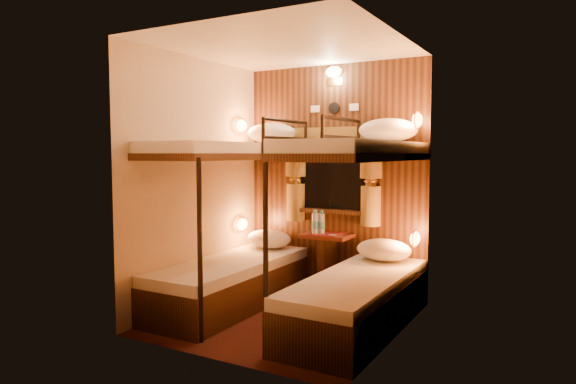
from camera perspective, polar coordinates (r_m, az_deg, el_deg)
The scene contains 22 objects.
floor at distance 4.74m, azimuth -0.19°, elevation -13.87°, with size 2.10×2.10×0.00m, color #33140E.
ceiling at distance 4.59m, azimuth -0.20°, elevation 15.87°, with size 2.10×2.10×0.00m, color silver.
wall_back at distance 5.45m, azimuth 5.25°, elevation 1.37°, with size 2.40×2.40×0.00m, color #C6B293.
wall_front at distance 3.64m, azimuth -8.37°, elevation -0.16°, with size 2.40×2.40×0.00m, color #C6B293.
wall_left at distance 5.08m, azimuth -10.07°, elevation 1.10°, with size 2.40×2.40×0.00m, color #C6B293.
wall_right at distance 4.11m, azimuth 12.02°, elevation 0.31°, with size 2.40×2.40×0.00m, color #C6B293.
back_panel at distance 5.44m, azimuth 5.18°, elevation 1.36°, with size 2.00×0.03×2.40m, color black.
bunk_left at distance 5.00m, azimuth -6.32°, elevation -6.33°, with size 0.72×1.90×1.82m.
bunk_right at distance 4.38m, azimuth 7.71°, elevation -7.86°, with size 0.72×1.90×1.82m.
window at distance 5.41m, azimuth 5.05°, elevation 1.14°, with size 1.00×0.12×0.79m.
curtains at distance 5.37m, azimuth 4.91°, elevation 2.01°, with size 1.10×0.22×1.00m.
back_fixtures at distance 5.45m, azimuth 5.11°, elevation 12.39°, with size 0.54×0.09×0.48m.
reading_lamps at distance 5.13m, azimuth 3.66°, elevation 1.64°, with size 2.00×0.20×1.25m.
table at distance 5.37m, azimuth 4.31°, elevation -7.13°, with size 0.50×0.34×0.66m.
bottle_left at distance 5.29m, azimuth 3.05°, elevation -3.51°, with size 0.07×0.07×0.25m.
bottle_right at distance 5.29m, azimuth 3.73°, elevation -3.54°, with size 0.07×0.07×0.25m.
sachet_a at distance 5.23m, azimuth 4.98°, elevation -4.79°, with size 0.08×0.06×0.01m, color silver.
sachet_b at distance 5.29m, azimuth 4.35°, elevation -4.69°, with size 0.06×0.05×0.00m, color silver.
pillow_lower_left at distance 5.57m, azimuth -2.14°, elevation -5.22°, with size 0.51×0.36×0.20m, color white.
pillow_lower_right at distance 5.01m, azimuth 10.60°, elevation -6.33°, with size 0.53×0.38×0.21m, color white.
pillow_upper_left at distance 5.55m, azimuth -1.85°, elevation 6.56°, with size 0.55×0.39×0.22m, color white.
pillow_upper_right at distance 4.99m, azimuth 11.06°, elevation 6.77°, with size 0.57×0.41×0.22m, color white.
Camera 1 is at (2.22, -3.92, 1.49)m, focal length 32.00 mm.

